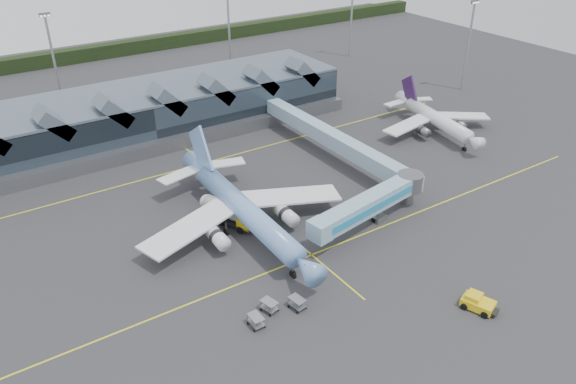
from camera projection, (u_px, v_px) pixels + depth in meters
ground at (282, 230)px, 87.94m from camera, size 260.00×260.00×0.00m
taxi_stripes at (250, 203)px, 95.20m from camera, size 120.00×60.00×0.01m
tree_line_far at (81, 55)px, 166.86m from camera, size 260.00×4.00×4.00m
terminal at (139, 114)px, 117.50m from camera, size 90.00×22.25×12.52m
light_masts at (214, 44)px, 137.49m from camera, size 132.40×42.56×22.45m
main_airliner at (242, 208)px, 86.56m from camera, size 34.41×39.50×12.71m
regional_jet at (435, 118)px, 120.19m from camera, size 25.76×28.48×9.81m
jet_bridge at (376, 201)px, 87.86m from camera, size 24.84×7.46×5.68m
fuel_truck at (227, 211)px, 88.88m from camera, size 6.11×10.65×3.62m
pushback_tug at (478, 303)px, 71.58m from camera, size 3.91×4.94×1.99m
baggage_carts at (274, 309)px, 70.52m from camera, size 7.62×3.93×1.53m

